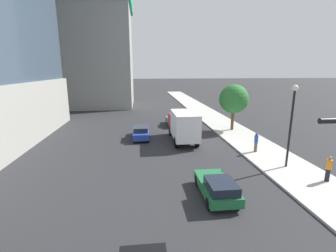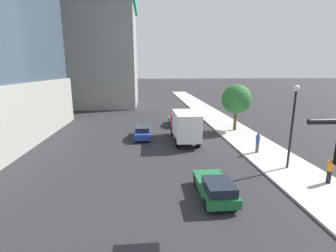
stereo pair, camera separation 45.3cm
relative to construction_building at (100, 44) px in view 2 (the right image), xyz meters
The scene contains 10 objects.
sidewalk 39.08m from the construction_building, 57.74° to the right, with size 4.53×120.00×0.15m, color #B2AFA8.
construction_building is the anchor object (origin of this frame).
street_lamp 41.83m from the construction_building, 61.29° to the right, with size 0.44×0.44×6.21m.
street_tree 32.42m from the construction_building, 50.60° to the right, with size 3.50×3.50×5.56m.
car_green 43.38m from the construction_building, 71.79° to the right, with size 1.83×4.08×1.36m.
car_blue 30.07m from the construction_building, 71.84° to the right, with size 1.72×4.32×1.39m.
car_gray 26.83m from the construction_building, 57.26° to the right, with size 1.73×4.27×1.38m.
box_truck 32.74m from the construction_building, 65.08° to the right, with size 2.36×6.56×3.26m.
pedestrian_blue_shirt 39.22m from the construction_building, 59.70° to the right, with size 0.34×0.34×1.79m.
pedestrian_orange_shirt 45.41m from the construction_building, 61.56° to the right, with size 0.34×0.34×1.75m.
Camera 2 is at (-1.73, -1.04, 7.45)m, focal length 25.96 mm.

